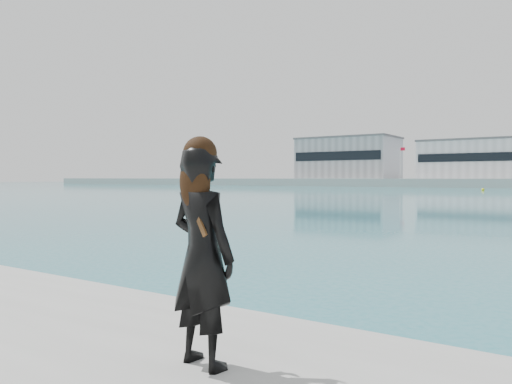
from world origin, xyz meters
The scene contains 5 objects.
warehouse_grey_left centered at (-55.00, 127.98, 7.76)m, with size 26.52×16.36×11.50m.
warehouse_white centered at (-22.00, 127.98, 6.76)m, with size 24.48×15.35×9.50m.
flagpole_left centered at (-37.91, 121.00, 6.54)m, with size 1.28×0.16×8.00m.
buoy_far centered at (-13.41, 88.88, 0.00)m, with size 0.50×0.50×0.50m, color yellow.
woman centered at (-0.56, -0.46, 1.66)m, with size 0.64×0.47×1.70m.
Camera 1 is at (1.78, -3.24, 2.18)m, focal length 35.00 mm.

